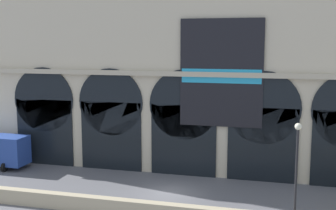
% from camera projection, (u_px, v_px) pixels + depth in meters
% --- Properties ---
extents(ground_plane, '(200.00, 200.00, 0.00)m').
position_uv_depth(ground_plane, '(169.00, 193.00, 34.60)').
color(ground_plane, slate).
extents(quay_parapet_wall, '(90.00, 0.70, 1.12)m').
position_uv_depth(quay_parapet_wall, '(151.00, 210.00, 29.66)').
color(quay_parapet_wall, '#BCAD8C').
rests_on(quay_parapet_wall, ground).
extents(station_building, '(42.90, 5.28, 20.90)m').
position_uv_depth(station_building, '(190.00, 61.00, 40.24)').
color(station_building, beige).
rests_on(station_building, ground).
extents(street_lamp_quayside, '(0.44, 0.44, 6.90)m').
position_uv_depth(street_lamp_quayside, '(297.00, 162.00, 27.50)').
color(street_lamp_quayside, black).
rests_on(street_lamp_quayside, ground).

